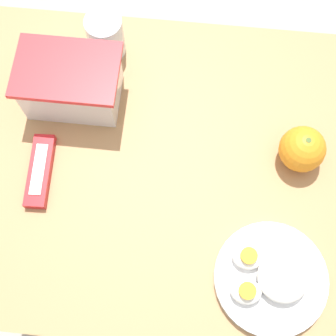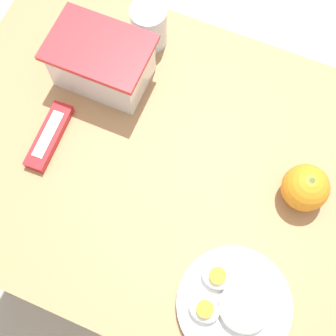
{
  "view_description": "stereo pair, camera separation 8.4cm",
  "coord_description": "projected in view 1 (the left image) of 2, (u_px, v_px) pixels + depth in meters",
  "views": [
    {
      "loc": [
        0.01,
        -0.3,
        1.52
      ],
      "look_at": [
        -0.02,
        -0.02,
        0.73
      ],
      "focal_mm": 50.0,
      "sensor_mm": 36.0,
      "label": 1
    },
    {
      "loc": [
        0.09,
        -0.28,
        1.52
      ],
      "look_at": [
        -0.02,
        -0.02,
        0.73
      ],
      "focal_mm": 50.0,
      "sensor_mm": 36.0,
      "label": 2
    }
  ],
  "objects": [
    {
      "name": "table",
      "position": [
        179.0,
        183.0,
        0.97
      ],
      "size": [
        0.95,
        0.64,
        0.7
      ],
      "color": "#AD7F51",
      "rests_on": "ground_plane"
    },
    {
      "name": "rice_plate",
      "position": [
        271.0,
        278.0,
        0.79
      ],
      "size": [
        0.19,
        0.19,
        0.05
      ],
      "color": "white",
      "rests_on": "table"
    },
    {
      "name": "candy_bar",
      "position": [
        40.0,
        171.0,
        0.86
      ],
      "size": [
        0.04,
        0.14,
        0.02
      ],
      "color": "red",
      "rests_on": "table"
    },
    {
      "name": "orange_fruit",
      "position": [
        302.0,
        149.0,
        0.84
      ],
      "size": [
        0.08,
        0.08,
        0.08
      ],
      "color": "orange",
      "rests_on": "table"
    },
    {
      "name": "drinking_glass",
      "position": [
        106.0,
        36.0,
        0.91
      ],
      "size": [
        0.07,
        0.07,
        0.09
      ],
      "color": "silver",
      "rests_on": "table"
    },
    {
      "name": "food_container",
      "position": [
        72.0,
        85.0,
        0.88
      ],
      "size": [
        0.19,
        0.13,
        0.11
      ],
      "color": "white",
      "rests_on": "table"
    },
    {
      "name": "ground_plane",
      "position": [
        175.0,
        238.0,
        1.53
      ],
      "size": [
        10.0,
        10.0,
        0.0
      ],
      "primitive_type": "plane",
      "color": "#B2A899"
    }
  ]
}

